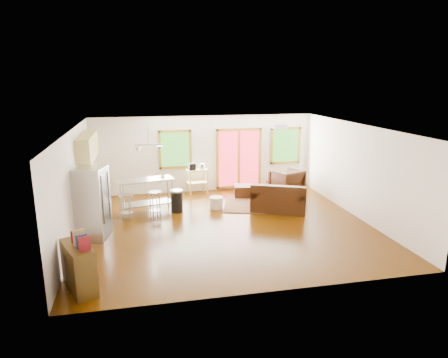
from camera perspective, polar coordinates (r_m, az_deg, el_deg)
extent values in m
cube|color=#351900|center=(10.69, 0.34, -6.69)|extent=(7.50, 7.00, 0.02)
cube|color=white|center=(10.06, 0.36, 7.40)|extent=(7.50, 7.00, 0.02)
cube|color=white|center=(13.67, -2.80, 3.61)|extent=(7.50, 0.02, 2.60)
cube|color=white|center=(10.21, -20.75, -0.92)|extent=(0.02, 7.00, 2.60)
cube|color=white|center=(11.67, 18.69, 1.06)|extent=(0.02, 7.00, 2.60)
cube|color=white|center=(7.06, 6.47, -6.59)|extent=(7.50, 0.02, 2.60)
cube|color=#2B611F|center=(13.47, -6.99, 4.23)|extent=(0.94, 0.02, 1.14)
cube|color=olive|center=(13.38, -7.07, 6.80)|extent=(1.10, 0.05, 0.08)
cube|color=olive|center=(13.58, -6.91, 1.69)|extent=(1.10, 0.05, 0.08)
cube|color=olive|center=(13.43, -9.16, 4.13)|extent=(0.08, 0.05, 1.30)
cube|color=olive|center=(13.52, -4.83, 4.32)|extent=(0.08, 0.05, 1.30)
cube|color=red|center=(13.90, 2.14, 2.95)|extent=(1.44, 0.02, 1.94)
cube|color=olive|center=(13.74, 2.18, 7.09)|extent=(1.60, 0.05, 0.08)
cube|color=olive|center=(14.13, 2.10, -1.07)|extent=(1.60, 0.05, 0.08)
cube|color=olive|center=(13.74, -0.94, 2.83)|extent=(0.08, 0.05, 2.10)
cube|color=olive|center=(14.10, 5.14, 3.07)|extent=(0.08, 0.05, 2.10)
cube|color=olive|center=(13.90, 2.14, 2.95)|extent=(0.08, 0.05, 1.94)
cube|color=#2B611F|center=(14.33, 8.78, 4.76)|extent=(0.94, 0.02, 1.14)
cube|color=olive|center=(14.25, 8.87, 7.18)|extent=(1.10, 0.05, 0.08)
cube|color=olive|center=(14.44, 8.69, 2.37)|extent=(1.10, 0.05, 0.08)
cube|color=olive|center=(14.16, 6.84, 4.71)|extent=(0.08, 0.05, 1.30)
cube|color=olive|center=(14.52, 10.67, 4.80)|extent=(0.08, 0.05, 1.30)
cube|color=#4B5D36|center=(12.44, 5.53, -3.63)|extent=(2.74, 2.38, 0.02)
cube|color=black|center=(11.92, 7.80, -3.42)|extent=(1.81, 1.46, 0.44)
cube|color=black|center=(11.47, 7.74, -1.92)|extent=(1.53, 0.83, 0.40)
cube|color=black|center=(11.90, 4.56, -1.83)|extent=(0.56, 0.90, 0.17)
cube|color=black|center=(11.81, 11.17, -2.18)|extent=(0.56, 0.90, 0.17)
cube|color=black|center=(11.92, 6.20, -1.95)|extent=(0.83, 0.80, 0.13)
cube|color=black|center=(11.87, 9.54, -2.13)|extent=(0.83, 0.80, 0.13)
cube|color=#352308|center=(12.76, 6.63, -1.51)|extent=(1.12, 0.87, 0.04)
cube|color=#352308|center=(12.61, 4.73, -2.58)|extent=(0.07, 0.07, 0.35)
cube|color=#352308|center=(12.61, 8.48, -2.68)|extent=(0.07, 0.07, 0.35)
cube|color=#352308|center=(13.02, 4.80, -2.04)|extent=(0.07, 0.07, 0.35)
cube|color=#352308|center=(13.02, 8.43, -2.14)|extent=(0.07, 0.07, 0.35)
imported|color=black|center=(13.63, 8.93, -0.17)|extent=(1.15, 1.12, 0.93)
cube|color=black|center=(13.20, 2.75, -1.71)|extent=(0.67, 0.67, 0.38)
cylinder|color=beige|center=(11.99, -1.13, -3.41)|extent=(0.44, 0.44, 0.35)
imported|color=silver|center=(12.65, 6.25, -1.12)|extent=(0.22, 0.22, 0.17)
sphere|color=#B20823|center=(12.64, 6.31, -0.49)|extent=(0.08, 0.08, 0.06)
sphere|color=#B20823|center=(12.58, 6.22, -0.48)|extent=(0.08, 0.08, 0.06)
sphere|color=#B20823|center=(12.63, 6.17, -0.33)|extent=(0.08, 0.08, 0.06)
imported|color=maroon|center=(12.88, 7.86, -0.65)|extent=(0.20, 0.04, 0.27)
cube|color=tan|center=(12.01, -17.79, -2.71)|extent=(0.60, 2.20, 0.90)
cube|color=black|center=(11.89, -17.96, -0.54)|extent=(0.64, 2.24, 0.04)
cube|color=tan|center=(11.70, -18.92, 4.32)|extent=(0.36, 2.20, 0.70)
cylinder|color=#B7BABC|center=(11.38, -18.24, -0.63)|extent=(0.12, 0.12, 0.18)
cube|color=black|center=(12.25, -17.82, 0.46)|extent=(0.22, 0.18, 0.20)
cube|color=#B7BABC|center=(10.11, -18.38, -3.32)|extent=(0.86, 0.85, 1.77)
cube|color=gray|center=(9.99, -16.55, -3.39)|extent=(0.19, 0.63, 1.73)
cylinder|color=gray|center=(9.75, -16.92, -2.94)|extent=(0.03, 0.03, 1.18)
cylinder|color=gray|center=(10.13, -16.09, -2.24)|extent=(0.03, 0.03, 1.18)
cube|color=#B7BABC|center=(11.70, -11.09, -0.12)|extent=(1.65, 0.93, 0.04)
cube|color=gray|center=(11.89, -10.93, -3.41)|extent=(1.53, 0.82, 0.03)
cylinder|color=gray|center=(11.48, -14.13, -3.11)|extent=(0.05, 0.05, 0.94)
cylinder|color=gray|center=(11.78, -7.37, -2.36)|extent=(0.05, 0.05, 0.94)
cylinder|color=gray|center=(11.93, -14.53, -2.48)|extent=(0.05, 0.05, 0.94)
cylinder|color=gray|center=(12.22, -8.01, -1.78)|extent=(0.05, 0.05, 0.94)
imported|color=white|center=(11.83, -8.76, 0.37)|extent=(0.12, 0.10, 0.12)
cylinder|color=#B7BABC|center=(11.13, -13.88, -2.25)|extent=(0.41, 0.41, 0.04)
cylinder|color=gray|center=(11.31, -13.20, -3.94)|extent=(0.03, 0.03, 0.71)
cylinder|color=gray|center=(11.35, -14.15, -3.93)|extent=(0.03, 0.03, 0.71)
cylinder|color=gray|center=(11.17, -14.34, -4.24)|extent=(0.03, 0.03, 0.71)
cylinder|color=gray|center=(11.13, -13.38, -4.24)|extent=(0.03, 0.03, 0.71)
cylinder|color=gray|center=(11.28, -13.73, -4.69)|extent=(0.37, 0.37, 0.02)
cylinder|color=#B7BABC|center=(11.12, -9.90, -1.90)|extent=(0.47, 0.47, 0.04)
cylinder|color=gray|center=(11.35, -9.53, -3.61)|extent=(0.03, 0.03, 0.74)
cylinder|color=gray|center=(11.29, -10.47, -3.75)|extent=(0.03, 0.03, 0.74)
cylinder|color=gray|center=(11.11, -10.11, -4.03)|extent=(0.03, 0.03, 0.74)
cylinder|color=gray|center=(11.18, -9.15, -3.88)|extent=(0.03, 0.03, 0.74)
cylinder|color=gray|center=(11.27, -9.79, -4.45)|extent=(0.43, 0.43, 0.02)
cylinder|color=black|center=(11.75, -6.76, -3.23)|extent=(0.44, 0.44, 0.61)
cylinder|color=#B7BABC|center=(11.65, -6.81, -1.70)|extent=(0.46, 0.46, 0.05)
cube|color=tan|center=(13.40, -3.87, 1.30)|extent=(0.76, 0.56, 0.04)
cube|color=tan|center=(13.50, -3.84, -0.47)|extent=(0.71, 0.52, 0.03)
cube|color=tan|center=(13.24, -4.83, -0.68)|extent=(0.05, 0.05, 0.83)
cube|color=tan|center=(13.42, -2.40, -0.45)|extent=(0.05, 0.05, 0.83)
cube|color=tan|center=(13.58, -5.27, -0.33)|extent=(0.05, 0.05, 0.83)
cube|color=tan|center=(13.75, -2.89, -0.10)|extent=(0.05, 0.05, 0.83)
cube|color=black|center=(13.32, -4.61, 1.77)|extent=(0.25, 0.23, 0.22)
cylinder|color=#B7BABC|center=(13.43, -3.15, 1.81)|extent=(0.18, 0.18, 0.18)
cube|color=#352308|center=(7.92, -20.05, -11.81)|extent=(0.74, 1.06, 0.88)
cube|color=maroon|center=(7.41, -19.31, -8.73)|extent=(0.20, 0.13, 0.26)
cube|color=navy|center=(7.56, -19.66, -8.38)|extent=(0.20, 0.13, 0.24)
cube|color=#A6824D|center=(7.70, -20.01, -7.82)|extent=(0.20, 0.13, 0.29)
cube|color=maroon|center=(7.86, -20.32, -7.66)|extent=(0.20, 0.13, 0.22)
cube|color=white|center=(11.09, 7.86, 7.47)|extent=(0.35, 0.35, 0.12)
cylinder|color=gray|center=(11.36, -10.76, 6.35)|extent=(0.02, 0.02, 0.60)
cube|color=gray|center=(11.41, -10.69, 4.86)|extent=(0.80, 0.04, 0.03)
cone|color=#B7BABC|center=(11.42, -12.17, 4.19)|extent=(0.18, 0.18, 0.14)
cone|color=#B7BABC|center=(11.44, -9.15, 4.33)|extent=(0.18, 0.18, 0.14)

